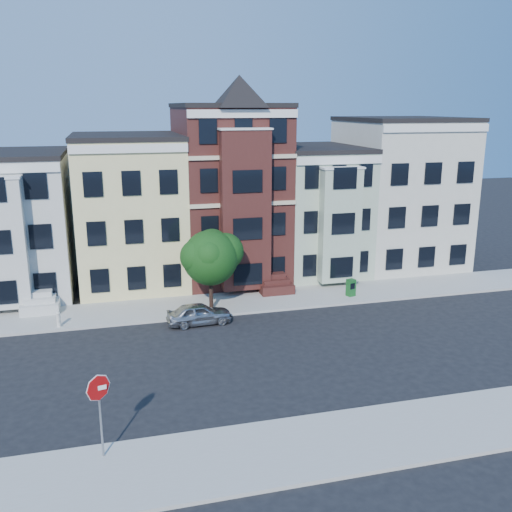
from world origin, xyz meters
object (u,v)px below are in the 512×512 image
object	(u,v)px
street_tree	(210,261)
parked_car	(199,314)
stop_sign	(100,411)
fire_hydrant	(59,321)
newspaper_box	(351,288)

from	to	relation	value
street_tree	parked_car	distance (m)	3.27
stop_sign	street_tree	bearing A→B (deg)	51.76
parked_car	fire_hydrant	world-z (taller)	parked_car
newspaper_box	stop_sign	distance (m)	21.04
parked_car	street_tree	bearing A→B (deg)	-32.91
street_tree	stop_sign	size ratio (longest dim) A/B	1.71
street_tree	fire_hydrant	world-z (taller)	street_tree
street_tree	parked_car	world-z (taller)	street_tree
newspaper_box	stop_sign	size ratio (longest dim) A/B	0.31
parked_car	fire_hydrant	distance (m)	7.82
newspaper_box	fire_hydrant	size ratio (longest dim) A/B	1.56
street_tree	parked_car	xyz separation A→B (m)	(-1.03, -1.77, -2.55)
street_tree	newspaper_box	world-z (taller)	street_tree
street_tree	fire_hydrant	xyz separation A→B (m)	(-8.75, -0.56, -2.67)
street_tree	fire_hydrant	size ratio (longest dim) A/B	8.48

